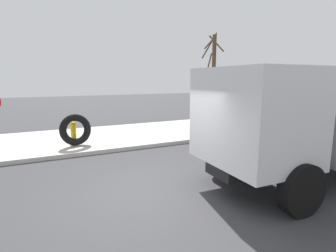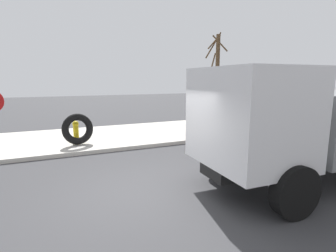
% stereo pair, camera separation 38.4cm
% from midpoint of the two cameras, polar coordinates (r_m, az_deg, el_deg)
% --- Properties ---
extents(ground_plane, '(80.00, 80.00, 0.00)m').
position_cam_midpoint_polar(ground_plane, '(6.61, -6.91, -14.50)').
color(ground_plane, '#38383A').
extents(sidewalk_curb, '(36.00, 5.00, 0.15)m').
position_cam_midpoint_polar(sidewalk_curb, '(12.63, -16.84, -2.54)').
color(sidewalk_curb, '#BCB7AD').
rests_on(sidewalk_curb, ground).
extents(fire_hydrant, '(0.25, 0.56, 0.91)m').
position_cam_midpoint_polar(fire_hydrant, '(11.43, -20.62, -1.19)').
color(fire_hydrant, yellow).
rests_on(fire_hydrant, sidewalk_curb).
extents(loose_tire, '(1.30, 0.67, 1.26)m').
position_cam_midpoint_polar(loose_tire, '(11.05, -20.26, -0.77)').
color(loose_tire, black).
rests_on(loose_tire, sidewalk_curb).
extents(dump_truck_gray, '(7.08, 2.99, 3.00)m').
position_cam_midpoint_polar(dump_truck_gray, '(8.11, 28.78, 0.80)').
color(dump_truck_gray, slate).
rests_on(dump_truck_gray, ground).
extents(bare_tree, '(0.94, 0.95, 4.90)m').
position_cam_midpoint_polar(bare_tree, '(13.53, 8.87, 9.74)').
color(bare_tree, '#4C3823').
rests_on(bare_tree, sidewalk_curb).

